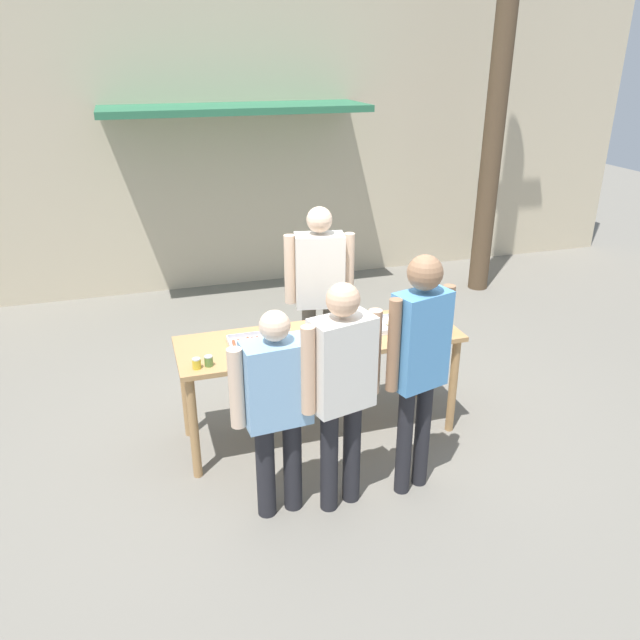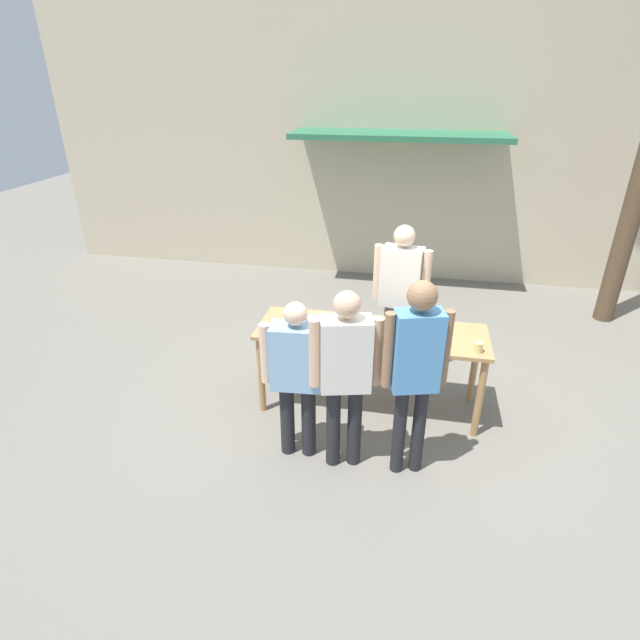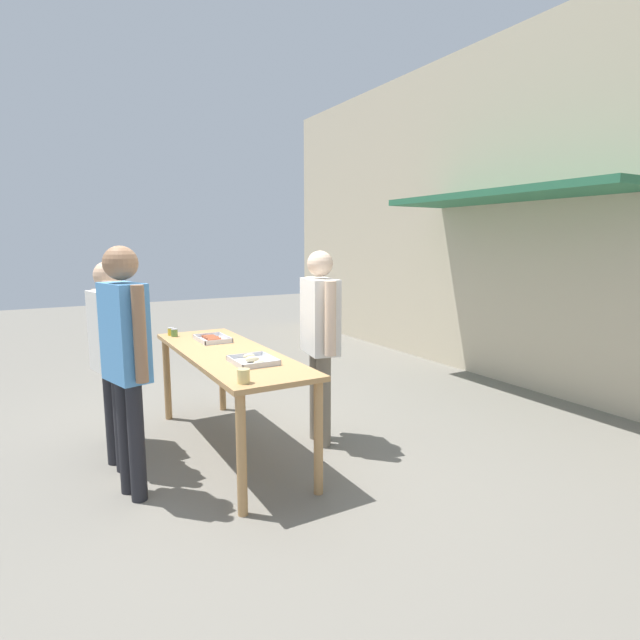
# 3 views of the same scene
# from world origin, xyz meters

# --- Properties ---
(ground_plane) EXTENTS (24.00, 24.00, 0.00)m
(ground_plane) POSITION_xyz_m (0.00, 0.00, 0.00)
(ground_plane) COLOR slate
(building_facade_back) EXTENTS (12.00, 1.11, 4.50)m
(building_facade_back) POSITION_xyz_m (0.00, 3.98, 2.26)
(building_facade_back) COLOR beige
(building_facade_back) RESTS_ON ground
(serving_table) EXTENTS (2.31, 0.73, 0.91)m
(serving_table) POSITION_xyz_m (0.00, 0.00, 0.80)
(serving_table) COLOR tan
(serving_table) RESTS_ON ground
(food_tray_sausages) EXTENTS (0.41, 0.27, 0.04)m
(food_tray_sausages) POSITION_xyz_m (-0.53, 0.03, 0.93)
(food_tray_sausages) COLOR silver
(food_tray_sausages) RESTS_ON serving_table
(food_tray_buns) EXTENTS (0.37, 0.32, 0.06)m
(food_tray_buns) POSITION_xyz_m (0.50, 0.03, 0.93)
(food_tray_buns) COLOR silver
(food_tray_buns) RESTS_ON serving_table
(condiment_jar_mustard) EXTENTS (0.06, 0.06, 0.08)m
(condiment_jar_mustard) POSITION_xyz_m (-1.02, -0.25, 0.95)
(condiment_jar_mustard) COLOR gold
(condiment_jar_mustard) RESTS_ON serving_table
(condiment_jar_ketchup) EXTENTS (0.06, 0.06, 0.08)m
(condiment_jar_ketchup) POSITION_xyz_m (-0.93, -0.24, 0.95)
(condiment_jar_ketchup) COLOR #567A38
(condiment_jar_ketchup) RESTS_ON serving_table
(beer_cup) EXTENTS (0.09, 0.09, 0.10)m
(beer_cup) POSITION_xyz_m (1.01, -0.24, 0.96)
(beer_cup) COLOR #DBC67A
(beer_cup) RESTS_ON serving_table
(person_server_behind_table) EXTENTS (0.64, 0.32, 1.79)m
(person_server_behind_table) POSITION_xyz_m (0.24, 0.80, 1.06)
(person_server_behind_table) COLOR #756B5B
(person_server_behind_table) RESTS_ON ground
(person_customer_holding_hotdog) EXTENTS (0.64, 0.27, 1.56)m
(person_customer_holding_hotdog) POSITION_xyz_m (-0.57, -0.86, 0.91)
(person_customer_holding_hotdog) COLOR #232328
(person_customer_holding_hotdog) RESTS_ON ground
(person_customer_with_cup) EXTENTS (0.54, 0.31, 1.84)m
(person_customer_with_cup) POSITION_xyz_m (0.44, -0.90, 1.12)
(person_customer_with_cup) COLOR #232328
(person_customer_with_cup) RESTS_ON ground
(person_customer_waiting_in_line) EXTENTS (0.60, 0.33, 1.71)m
(person_customer_waiting_in_line) POSITION_xyz_m (-0.13, -0.92, 1.02)
(person_customer_waiting_in_line) COLOR #232328
(person_customer_waiting_in_line) RESTS_ON ground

